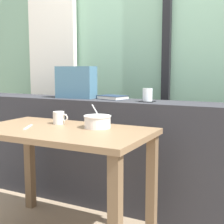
# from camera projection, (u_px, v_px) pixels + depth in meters

# --- Properties ---
(outdoor_backdrop) EXTENTS (4.80, 0.08, 2.80)m
(outdoor_backdrop) POSITION_uv_depth(u_px,v_px,m) (145.00, 35.00, 2.97)
(outdoor_backdrop) COLOR #84B293
(outdoor_backdrop) RESTS_ON ground
(curtain_left_panel) EXTENTS (0.56, 0.06, 2.50)m
(curtain_left_panel) POSITION_uv_depth(u_px,v_px,m) (53.00, 53.00, 3.34)
(curtain_left_panel) COLOR silver
(curtain_left_panel) RESTS_ON ground
(window_divider_post) EXTENTS (0.07, 0.05, 2.60)m
(window_divider_post) POSITION_uv_depth(u_px,v_px,m) (166.00, 44.00, 2.81)
(window_divider_post) COLOR black
(window_divider_post) RESTS_ON ground
(dark_console_ledge) EXTENTS (2.80, 0.34, 0.85)m
(dark_console_ledge) POSITION_uv_depth(u_px,v_px,m) (115.00, 153.00, 2.56)
(dark_console_ledge) COLOR #2D2D33
(dark_console_ledge) RESTS_ON ground
(breakfast_table) EXTENTS (1.11, 0.63, 0.71)m
(breakfast_table) POSITION_uv_depth(u_px,v_px,m) (62.00, 148.00, 2.03)
(breakfast_table) COLOR brown
(breakfast_table) RESTS_ON ground
(coaster_square) EXTENTS (0.10, 0.10, 0.00)m
(coaster_square) POSITION_uv_depth(u_px,v_px,m) (147.00, 101.00, 2.36)
(coaster_square) COLOR black
(coaster_square) RESTS_ON dark_console_ledge
(juice_glass) EXTENTS (0.07, 0.07, 0.09)m
(juice_glass) POSITION_uv_depth(u_px,v_px,m) (148.00, 95.00, 2.36)
(juice_glass) COLOR white
(juice_glass) RESTS_ON coaster_square
(closed_book) EXTENTS (0.25, 0.21, 0.03)m
(closed_book) POSITION_uv_depth(u_px,v_px,m) (112.00, 97.00, 2.57)
(closed_book) COLOR #1E2D47
(closed_book) RESTS_ON dark_console_ledge
(throw_pillow) EXTENTS (0.33, 0.16, 0.26)m
(throw_pillow) POSITION_uv_depth(u_px,v_px,m) (76.00, 82.00, 2.65)
(throw_pillow) COLOR #426B84
(throw_pillow) RESTS_ON dark_console_ledge
(soup_bowl) EXTENTS (0.17, 0.17, 0.15)m
(soup_bowl) POSITION_uv_depth(u_px,v_px,m) (97.00, 122.00, 2.05)
(soup_bowl) COLOR silver
(soup_bowl) RESTS_ON breakfast_table
(fork_utensil) EXTENTS (0.09, 0.16, 0.01)m
(fork_utensil) POSITION_uv_depth(u_px,v_px,m) (28.00, 127.00, 2.06)
(fork_utensil) COLOR silver
(fork_utensil) RESTS_ON breakfast_table
(ceramic_mug) EXTENTS (0.11, 0.08, 0.08)m
(ceramic_mug) POSITION_uv_depth(u_px,v_px,m) (59.00, 118.00, 2.20)
(ceramic_mug) COLOR silver
(ceramic_mug) RESTS_ON breakfast_table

